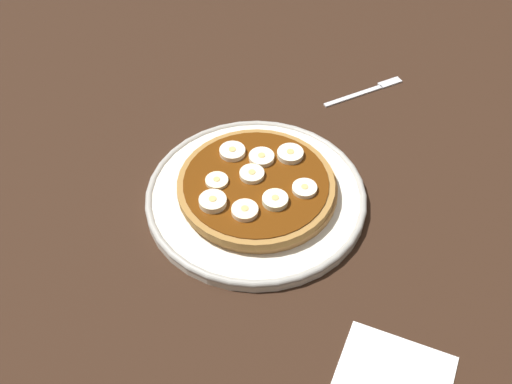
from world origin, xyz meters
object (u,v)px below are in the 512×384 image
(banana_slice_3, at_px, (305,189))
(fork, at_px, (367,90))
(banana_slice_7, at_px, (262,158))
(plate, at_px, (256,197))
(banana_slice_0, at_px, (252,174))
(banana_slice_4, at_px, (213,202))
(banana_slice_5, at_px, (245,211))
(pancake_stack, at_px, (256,188))
(banana_slice_8, at_px, (217,181))
(banana_slice_1, at_px, (290,154))
(banana_slice_6, at_px, (232,152))
(banana_slice_2, at_px, (275,200))

(banana_slice_3, bearing_deg, fork, 100.20)
(banana_slice_3, relative_size, banana_slice_7, 0.94)
(plate, bearing_deg, banana_slice_3, 21.31)
(banana_slice_7, xyz_separation_m, fork, (0.03, 0.23, -0.03))
(banana_slice_0, xyz_separation_m, fork, (0.02, 0.26, -0.03))
(banana_slice_4, height_order, banana_slice_5, banana_slice_4)
(pancake_stack, height_order, banana_slice_8, banana_slice_8)
(banana_slice_0, bearing_deg, fork, 85.73)
(banana_slice_5, bearing_deg, banana_slice_1, 93.93)
(banana_slice_4, bearing_deg, banana_slice_6, 111.05)
(pancake_stack, relative_size, banana_slice_4, 6.24)
(banana_slice_0, bearing_deg, pancake_stack, -27.41)
(plate, relative_size, banana_slice_7, 8.59)
(banana_slice_3, distance_m, banana_slice_5, 0.08)
(plate, distance_m, banana_slice_0, 0.03)
(banana_slice_7, distance_m, fork, 0.24)
(banana_slice_2, bearing_deg, banana_slice_0, 157.23)
(banana_slice_3, distance_m, banana_slice_7, 0.07)
(banana_slice_3, bearing_deg, banana_slice_5, -118.84)
(banana_slice_7, relative_size, banana_slice_8, 1.14)
(fork, bearing_deg, banana_slice_4, -95.38)
(banana_slice_8, bearing_deg, banana_slice_4, -60.36)
(pancake_stack, relative_size, banana_slice_7, 6.39)
(banana_slice_5, relative_size, banana_slice_8, 1.13)
(plate, xyz_separation_m, banana_slice_7, (-0.02, 0.04, 0.03))
(plate, distance_m, fork, 0.27)
(pancake_stack, height_order, banana_slice_7, banana_slice_7)
(banana_slice_1, relative_size, banana_slice_4, 1.01)
(banana_slice_0, xyz_separation_m, banana_slice_7, (-0.01, 0.03, 0.00))
(plate, xyz_separation_m, fork, (0.01, 0.27, -0.01))
(banana_slice_6, distance_m, banana_slice_7, 0.04)
(banana_slice_7, bearing_deg, banana_slice_1, 43.61)
(banana_slice_8, bearing_deg, fork, 80.80)
(plate, bearing_deg, banana_slice_4, -109.80)
(banana_slice_4, bearing_deg, banana_slice_0, 80.00)
(banana_slice_5, bearing_deg, banana_slice_0, 117.13)
(pancake_stack, bearing_deg, plate, -65.14)
(banana_slice_1, height_order, banana_slice_6, same)
(banana_slice_1, bearing_deg, fork, 89.91)
(banana_slice_3, xyz_separation_m, banana_slice_8, (-0.09, -0.05, -0.00))
(plate, xyz_separation_m, pancake_stack, (-0.00, 0.00, 0.02))
(pancake_stack, xyz_separation_m, banana_slice_6, (-0.05, 0.02, 0.01))
(banana_slice_3, bearing_deg, banana_slice_6, 179.02)
(banana_slice_5, bearing_deg, banana_slice_6, 134.48)
(banana_slice_0, bearing_deg, banana_slice_3, 14.05)
(banana_slice_1, xyz_separation_m, banana_slice_2, (0.03, -0.07, 0.00))
(banana_slice_5, distance_m, fork, 0.31)
(banana_slice_4, xyz_separation_m, fork, (0.03, 0.32, -0.04))
(banana_slice_2, relative_size, banana_slice_8, 1.10)
(banana_slice_7, bearing_deg, fork, 83.57)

